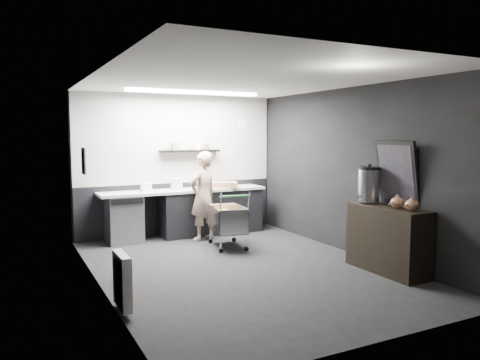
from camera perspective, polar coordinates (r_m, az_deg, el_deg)
name	(u,v)px	position (r m, az deg, el deg)	size (l,w,h in m)	color
floor	(242,268)	(6.92, 0.30, -10.68)	(5.50, 5.50, 0.00)	black
ceiling	(243,80)	(6.69, 0.31, 12.11)	(5.50, 5.50, 0.00)	silver
wall_back	(178,165)	(9.20, -7.55, 1.86)	(5.50, 5.50, 0.00)	black
wall_front	(381,200)	(4.42, 16.81, -2.31)	(5.50, 5.50, 0.00)	black
wall_left	(99,182)	(6.03, -16.85, -0.27)	(5.50, 5.50, 0.00)	black
wall_right	(352,171)	(7.79, 13.50, 1.09)	(5.50, 5.50, 0.00)	black
kitchen_wall_panel	(178,139)	(9.16, -7.55, 4.97)	(3.95, 0.02, 1.70)	#B1B2AD
dado_panel	(179,208)	(9.27, -7.45, -3.40)	(3.95, 0.02, 1.00)	black
floating_shelf	(190,151)	(9.13, -6.12, 3.55)	(1.20, 0.22, 0.04)	black
wall_clock	(243,124)	(9.71, 0.32, 6.82)	(0.20, 0.20, 0.03)	white
poster	(84,161)	(7.30, -18.53, 2.23)	(0.02, 0.30, 0.40)	white
poster_red_band	(84,156)	(7.30, -18.51, 2.78)	(0.01, 0.22, 0.10)	red
radiator	(122,281)	(5.37, -14.18, -11.80)	(0.10, 0.50, 0.60)	white
ceiling_strip	(194,93)	(8.37, -5.59, 10.56)	(2.40, 0.20, 0.04)	white
prep_counter	(191,212)	(9.04, -5.97, -3.89)	(3.20, 0.61, 0.90)	black
person	(203,196)	(8.60, -4.51, -1.95)	(0.59, 0.39, 1.63)	beige
shopping_cart	(227,221)	(8.06, -1.53, -5.02)	(0.65, 0.95, 0.96)	silver
sideboard	(387,230)	(6.96, 17.49, -5.87)	(0.53, 1.24, 1.86)	black
fire_extinguisher	(125,281)	(5.64, -13.79, -11.91)	(0.16, 0.16, 0.54)	red
cardboard_box	(223,185)	(9.18, -2.08, -0.58)	(0.55, 0.42, 0.11)	#956E4F
pink_tub	(177,184)	(8.87, -7.74, -0.48)	(0.22, 0.22, 0.22)	silver
white_container	(146,188)	(8.65, -11.37, -0.91)	(0.17, 0.14, 0.16)	white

